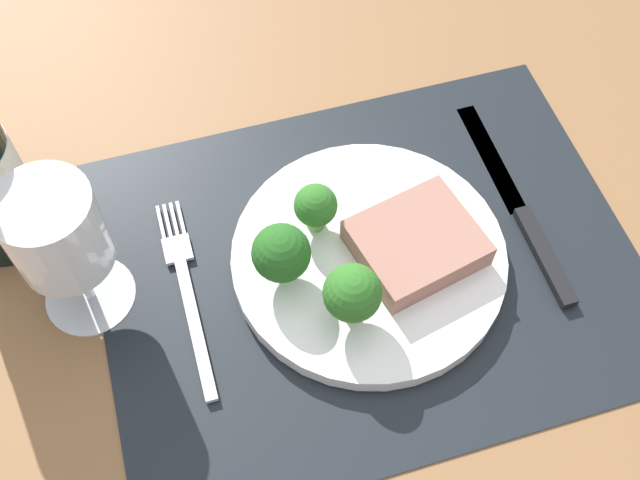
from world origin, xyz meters
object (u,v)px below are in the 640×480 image
Objects in this scene: plate at (369,258)px; steak at (416,243)px; knife at (523,215)px; fork at (187,292)px; wine_glass at (58,238)px.

plate is 4.41cm from steak.
fork is at bearing -178.58° from knife.
knife is (10.95, 1.39, -2.54)cm from steak.
plate is 1.66× the size of wine_glass.
fork is 12.11cm from wine_glass.
steak is 0.43× the size of knife.
knife is at bearing 2.06° from plate.
steak is 0.69× the size of wine_glass.
wine_glass is (-23.46, 3.66, 8.35)cm from plate.
plate is 15.63cm from fork.
wine_glass is at bearing 164.52° from fork.
plate is at bearing 167.31° from steak.
wine_glass reaches higher than knife.
steak reaches higher than knife.
knife is 39.36cm from wine_glass.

